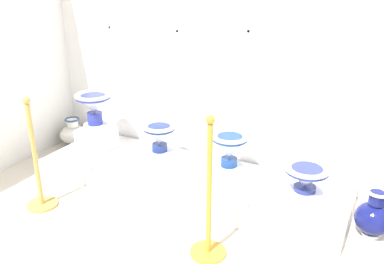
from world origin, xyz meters
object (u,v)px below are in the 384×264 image
(info_placard_third, at_px, (252,37))
(stanchion_post_near_left, at_px, (38,177))
(plinth_block_central_ornate, at_px, (160,159))
(plinth_block_squat_floral, at_px, (97,139))
(antique_toilet_central_ornate, at_px, (159,137))
(decorative_vase_corner, at_px, (374,217))
(info_placard_first, at_px, (112,31))
(info_placard_second, at_px, (180,35))
(plinth_block_broad_patterned, at_px, (304,199))
(stanchion_post_near_right, at_px, (209,217))
(antique_toilet_pale_glazed, at_px, (229,149))
(decorative_vase_companion, at_px, (74,133))
(antique_toilet_squat_floral, at_px, (94,105))
(antique_toilet_broad_patterned, at_px, (306,177))
(plinth_block_pale_glazed, at_px, (229,174))

(info_placard_third, distance_m, stanchion_post_near_left, 2.26)
(plinth_block_central_ornate, bearing_deg, info_placard_third, 27.61)
(plinth_block_squat_floral, distance_m, antique_toilet_central_ornate, 0.80)
(decorative_vase_corner, bearing_deg, stanchion_post_near_left, -161.77)
(info_placard_first, height_order, info_placard_second, info_placard_second)
(antique_toilet_central_ornate, relative_size, info_placard_third, 2.20)
(antique_toilet_central_ornate, xyz_separation_m, info_placard_third, (0.77, 0.40, 0.98))
(plinth_block_squat_floral, distance_m, plinth_block_broad_patterned, 2.26)
(decorative_vase_corner, xyz_separation_m, stanchion_post_near_right, (-1.04, -0.79, 0.14))
(plinth_block_squat_floral, height_order, plinth_block_central_ornate, plinth_block_squat_floral)
(antique_toilet_pale_glazed, bearing_deg, decorative_vase_companion, 175.82)
(decorative_vase_corner, bearing_deg, plinth_block_squat_floral, 177.62)
(antique_toilet_squat_floral, relative_size, info_placard_third, 2.49)
(decorative_vase_corner, bearing_deg, stanchion_post_near_right, -142.81)
(antique_toilet_central_ornate, relative_size, antique_toilet_pale_glazed, 0.91)
(antique_toilet_squat_floral, height_order, info_placard_first, info_placard_first)
(info_placard_second, xyz_separation_m, decorative_vase_companion, (-1.32, -0.24, -1.21))
(antique_toilet_pale_glazed, bearing_deg, antique_toilet_broad_patterned, -9.74)
(plinth_block_central_ornate, relative_size, stanchion_post_near_right, 0.37)
(info_placard_third, xyz_separation_m, stanchion_post_near_left, (-1.38, -1.41, -1.10))
(decorative_vase_corner, bearing_deg, info_placard_third, 156.41)
(plinth_block_broad_patterned, relative_size, antique_toilet_broad_patterned, 1.01)
(antique_toilet_pale_glazed, bearing_deg, plinth_block_central_ornate, -178.66)
(antique_toilet_broad_patterned, bearing_deg, antique_toilet_pale_glazed, 170.26)
(plinth_block_pale_glazed, height_order, plinth_block_broad_patterned, plinth_block_broad_patterned)
(plinth_block_central_ornate, distance_m, info_placard_third, 1.50)
(plinth_block_central_ornate, height_order, antique_toilet_broad_patterned, antique_toilet_broad_patterned)
(stanchion_post_near_left, bearing_deg, plinth_block_broad_patterned, 23.35)
(plinth_block_pale_glazed, xyz_separation_m, info_placard_second, (-0.72, 0.39, 1.19))
(plinth_block_pale_glazed, bearing_deg, plinth_block_central_ornate, -178.66)
(plinth_block_central_ornate, height_order, plinth_block_broad_patterned, plinth_block_central_ornate)
(info_placard_second, height_order, decorative_vase_companion, info_placard_second)
(plinth_block_squat_floral, bearing_deg, antique_toilet_broad_patterned, -2.11)
(info_placard_third, height_order, stanchion_post_near_right, info_placard_third)
(antique_toilet_central_ornate, bearing_deg, info_placard_third, 27.61)
(plinth_block_squat_floral, height_order, antique_toilet_broad_patterned, antique_toilet_broad_patterned)
(plinth_block_squat_floral, distance_m, stanchion_post_near_right, 1.98)
(plinth_block_broad_patterned, relative_size, info_placard_second, 3.40)
(antique_toilet_broad_patterned, relative_size, info_placard_third, 2.34)
(antique_toilet_broad_patterned, relative_size, stanchion_post_near_right, 0.34)
(antique_toilet_squat_floral, xyz_separation_m, stanchion_post_near_right, (1.76, -0.91, -0.31))
(plinth_block_squat_floral, distance_m, plinth_block_pale_glazed, 1.53)
(antique_toilet_broad_patterned, relative_size, info_placard_first, 3.22)
(antique_toilet_squat_floral, xyz_separation_m, info_placard_second, (0.81, 0.43, 0.73))
(plinth_block_pale_glazed, relative_size, plinth_block_broad_patterned, 0.96)
(antique_toilet_central_ornate, height_order, antique_toilet_pale_glazed, antique_toilet_pale_glazed)
(antique_toilet_squat_floral, relative_size, plinth_block_pale_glazed, 1.09)
(info_placard_first, distance_m, decorative_vase_companion, 1.31)
(plinth_block_squat_floral, relative_size, decorative_vase_corner, 0.85)
(plinth_block_squat_floral, relative_size, antique_toilet_broad_patterned, 0.91)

